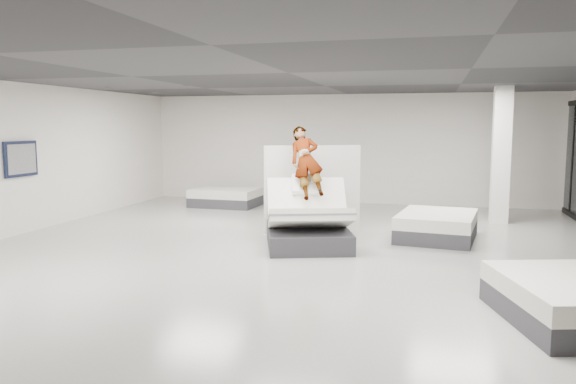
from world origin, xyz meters
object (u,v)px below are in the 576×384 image
(hero_bed, at_px, (308,225))
(flat_bed_right_near, at_px, (571,301))
(column, at_px, (501,155))
(wall_poster, at_px, (21,159))
(flat_bed_right_far, at_px, (437,226))
(person, at_px, (306,178))
(divider_panel, at_px, (312,189))
(remote, at_px, (320,189))
(flat_bed_left_far, at_px, (226,197))

(hero_bed, distance_m, flat_bed_right_near, 5.12)
(flat_bed_right_near, xyz_separation_m, column, (-0.06, 7.01, 1.34))
(wall_poster, bearing_deg, column, 21.93)
(column, bearing_deg, flat_bed_right_near, -89.50)
(hero_bed, bearing_deg, flat_bed_right_far, 29.27)
(person, distance_m, column, 5.19)
(divider_panel, xyz_separation_m, column, (4.03, 2.35, 0.66))
(hero_bed, height_order, remote, hero_bed)
(person, relative_size, wall_poster, 1.66)
(flat_bed_right_near, height_order, column, column)
(flat_bed_right_far, distance_m, flat_bed_left_far, 6.67)
(hero_bed, distance_m, remote, 0.73)
(hero_bed, relative_size, flat_bed_right_far, 1.13)
(flat_bed_left_far, height_order, column, column)
(remote, xyz_separation_m, flat_bed_right_near, (3.68, -3.38, -0.84))
(hero_bed, bearing_deg, flat_bed_right_near, -40.53)
(flat_bed_left_far, relative_size, column, 0.58)
(remote, bearing_deg, flat_bed_left_far, 110.34)
(person, relative_size, flat_bed_right_far, 0.74)
(flat_bed_right_far, relative_size, wall_poster, 2.23)
(hero_bed, distance_m, flat_bed_left_far, 5.75)
(person, distance_m, flat_bed_right_near, 5.50)
(flat_bed_right_near, relative_size, column, 0.70)
(person, relative_size, flat_bed_right_near, 0.70)
(flat_bed_right_far, bearing_deg, person, -157.79)
(flat_bed_right_near, bearing_deg, hero_bed, 139.47)
(hero_bed, xyz_separation_m, flat_bed_right_far, (2.40, 1.34, -0.15))
(remote, bearing_deg, flat_bed_right_near, -60.76)
(hero_bed, bearing_deg, flat_bed_left_far, 126.46)
(person, height_order, flat_bed_right_far, person)
(flat_bed_left_far, height_order, wall_poster, wall_poster)
(hero_bed, bearing_deg, person, 108.14)
(person, height_order, remote, person)
(hero_bed, xyz_separation_m, wall_poster, (-6.11, -0.31, 1.19))
(remote, xyz_separation_m, column, (3.61, 3.63, 0.50))
(remote, height_order, flat_bed_right_far, remote)
(hero_bed, xyz_separation_m, flat_bed_right_near, (3.89, -3.32, -0.15))
(wall_poster, bearing_deg, remote, 3.34)
(remote, bearing_deg, wall_poster, 165.20)
(flat_bed_left_far, distance_m, wall_poster, 5.78)
(column, bearing_deg, person, -139.42)
(person, xyz_separation_m, wall_poster, (-6.00, -0.63, 0.32))
(hero_bed, distance_m, column, 5.45)
(remote, height_order, column, column)
(flat_bed_right_near, height_order, wall_poster, wall_poster)
(remote, bearing_deg, hero_bed, 177.15)
(flat_bed_left_far, bearing_deg, hero_bed, -53.54)
(flat_bed_right_near, distance_m, flat_bed_left_far, 10.79)
(hero_bed, distance_m, divider_panel, 1.46)
(wall_poster, bearing_deg, person, 6.02)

